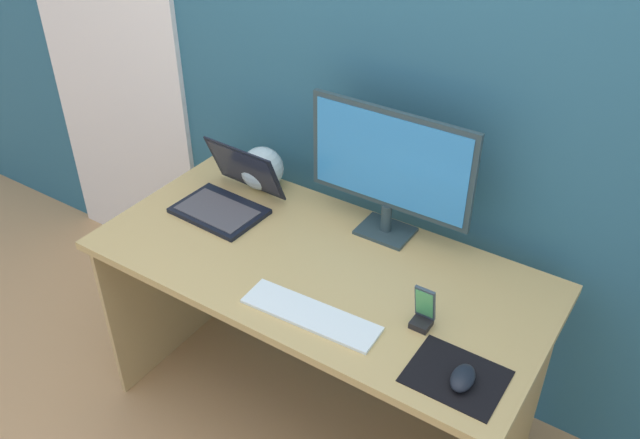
{
  "coord_description": "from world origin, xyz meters",
  "views": [
    {
      "loc": [
        0.93,
        -1.4,
        2.07
      ],
      "look_at": [
        0.02,
        -0.02,
        0.92
      ],
      "focal_mm": 37.77,
      "sensor_mm": 36.0,
      "label": 1
    }
  ],
  "objects_px": {
    "keyboard_external": "(311,315)",
    "mouse": "(463,378)",
    "monitor": "(390,167)",
    "laptop": "(228,196)",
    "fishbowl": "(262,168)",
    "phone_in_dock": "(423,312)"
  },
  "relations": [
    {
      "from": "keyboard_external",
      "to": "mouse",
      "type": "distance_m",
      "value": 0.47
    },
    {
      "from": "monitor",
      "to": "mouse",
      "type": "height_order",
      "value": "monitor"
    },
    {
      "from": "keyboard_external",
      "to": "laptop",
      "type": "bearing_deg",
      "value": 148.52
    },
    {
      "from": "keyboard_external",
      "to": "mouse",
      "type": "height_order",
      "value": "mouse"
    },
    {
      "from": "phone_in_dock",
      "to": "monitor",
      "type": "bearing_deg",
      "value": 132.02
    },
    {
      "from": "monitor",
      "to": "keyboard_external",
      "type": "bearing_deg",
      "value": -87.92
    },
    {
      "from": "monitor",
      "to": "fishbowl",
      "type": "xyz_separation_m",
      "value": [
        -0.53,
        0.01,
        -0.18
      ]
    },
    {
      "from": "laptop",
      "to": "phone_in_dock",
      "type": "xyz_separation_m",
      "value": [
        0.85,
        -0.17,
        0.0
      ]
    },
    {
      "from": "fishbowl",
      "to": "keyboard_external",
      "type": "distance_m",
      "value": 0.74
    },
    {
      "from": "laptop",
      "to": "fishbowl",
      "type": "height_order",
      "value": "laptop"
    },
    {
      "from": "monitor",
      "to": "keyboard_external",
      "type": "distance_m",
      "value": 0.54
    },
    {
      "from": "fishbowl",
      "to": "mouse",
      "type": "height_order",
      "value": "fishbowl"
    },
    {
      "from": "phone_in_dock",
      "to": "laptop",
      "type": "bearing_deg",
      "value": 168.87
    },
    {
      "from": "fishbowl",
      "to": "keyboard_external",
      "type": "relative_size",
      "value": 0.39
    },
    {
      "from": "fishbowl",
      "to": "laptop",
      "type": "bearing_deg",
      "value": -95.88
    },
    {
      "from": "fishbowl",
      "to": "mouse",
      "type": "distance_m",
      "value": 1.12
    },
    {
      "from": "monitor",
      "to": "laptop",
      "type": "distance_m",
      "value": 0.61
    },
    {
      "from": "laptop",
      "to": "mouse",
      "type": "relative_size",
      "value": 3.2
    },
    {
      "from": "monitor",
      "to": "keyboard_external",
      "type": "height_order",
      "value": "monitor"
    },
    {
      "from": "monitor",
      "to": "mouse",
      "type": "distance_m",
      "value": 0.72
    },
    {
      "from": "monitor",
      "to": "phone_in_dock",
      "type": "height_order",
      "value": "monitor"
    },
    {
      "from": "laptop",
      "to": "mouse",
      "type": "height_order",
      "value": "laptop"
    }
  ]
}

